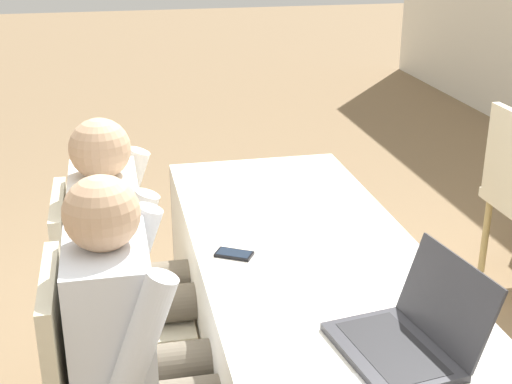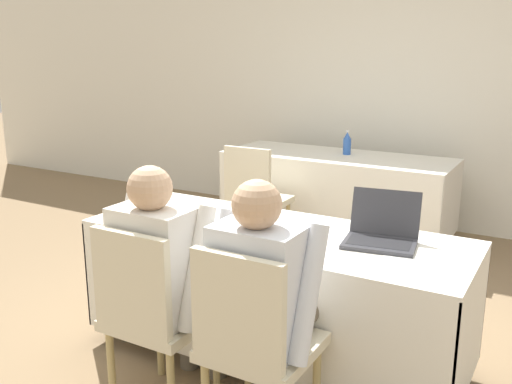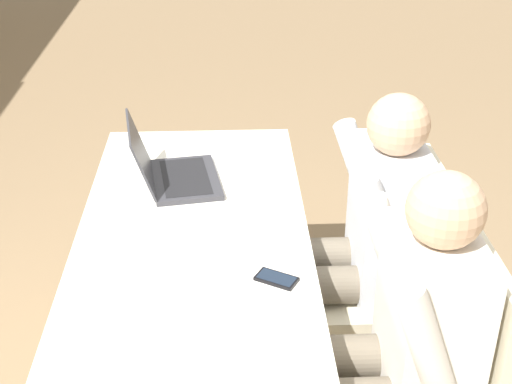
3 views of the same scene
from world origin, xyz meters
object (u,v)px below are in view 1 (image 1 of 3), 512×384
object	(u,v)px
laptop	(408,335)
person_checkered_shirt	(132,259)
chair_near_left	(105,303)
cell_phone	(234,254)
person_white_shirt	(142,346)

from	to	relation	value
laptop	person_checkered_shirt	distance (m)	1.05
chair_near_left	cell_phone	bearing A→B (deg)	-113.61
chair_near_left	person_checkered_shirt	distance (m)	0.19
cell_phone	chair_near_left	xyz separation A→B (m)	(-0.19, -0.43, -0.24)
chair_near_left	person_checkered_shirt	world-z (taller)	person_checkered_shirt
person_checkered_shirt	laptop	bearing A→B (deg)	-140.76
laptop	cell_phone	distance (m)	0.71
cell_phone	chair_near_left	bearing A→B (deg)	-83.38
person_white_shirt	cell_phone	bearing A→B (deg)	-43.05
cell_phone	chair_near_left	world-z (taller)	chair_near_left
cell_phone	laptop	bearing A→B (deg)	58.65
cell_phone	person_white_shirt	xyz separation A→B (m)	(0.35, -0.32, -0.08)
laptop	chair_near_left	size ratio (longest dim) A/B	0.42
person_white_shirt	person_checkered_shirt	bearing A→B (deg)	0.00
laptop	chair_near_left	bearing A→B (deg)	-145.38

